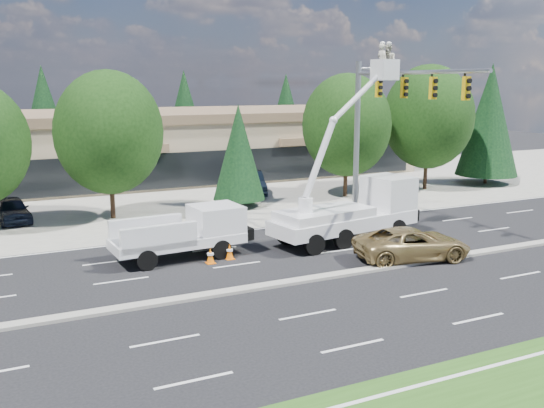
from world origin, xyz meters
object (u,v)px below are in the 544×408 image
utility_pickup (187,237)px  signal_mast (380,115)px  minivan (412,244)px  bucket_truck (357,198)px

utility_pickup → signal_mast: bearing=5.1°
signal_mast → minivan: bearing=-112.1°
minivan → signal_mast: bearing=-10.5°
minivan → bucket_truck: bearing=14.5°
utility_pickup → minivan: (8.98, -4.68, -0.21)m
signal_mast → bucket_truck: 5.36m
bucket_truck → utility_pickup: bearing=167.8°
utility_pickup → bucket_truck: (8.76, -0.49, 1.17)m
signal_mast → utility_pickup: size_ratio=1.69×
utility_pickup → bucket_truck: bucket_truck is taller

